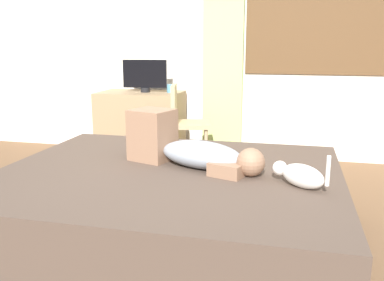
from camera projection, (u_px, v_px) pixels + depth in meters
ground_plane at (182, 256)px, 2.56m from camera, size 16.00×16.00×0.00m
back_wall_with_window at (242, 25)px, 4.60m from camera, size 6.40×0.14×2.90m
bed at (169, 208)px, 2.67m from camera, size 2.15×1.80×0.49m
person_lying at (188, 148)px, 2.70m from camera, size 0.93×0.51×0.34m
cat at (300, 175)px, 2.30m from camera, size 0.30×0.25×0.21m
desk at (141, 125)px, 4.71m from camera, size 0.90×0.56×0.74m
tv_monitor at (145, 75)px, 4.57m from camera, size 0.48×0.10×0.35m
cup at (170, 88)px, 4.56m from camera, size 0.07×0.07×0.09m
chair_by_desk at (184, 120)px, 4.26m from camera, size 0.45×0.45×0.86m
curtain_left at (223, 40)px, 4.57m from camera, size 0.44×0.06×2.59m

